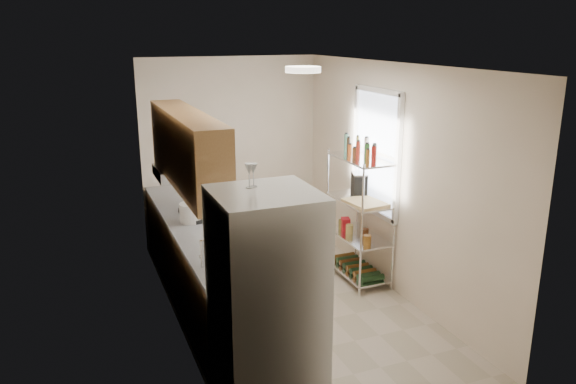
% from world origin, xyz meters
% --- Properties ---
extents(room, '(2.52, 4.42, 2.62)m').
position_xyz_m(room, '(0.00, 0.00, 1.30)').
color(room, '#B5A692').
rests_on(room, ground).
extents(counter_run, '(0.63, 3.51, 0.90)m').
position_xyz_m(counter_run, '(-0.92, 0.44, 0.45)').
color(counter_run, '#AF844A').
rests_on(counter_run, ground).
extents(upper_cabinets, '(0.33, 2.20, 0.72)m').
position_xyz_m(upper_cabinets, '(-1.05, 0.10, 1.81)').
color(upper_cabinets, '#AF844A').
rests_on(upper_cabinets, room).
extents(range_hood, '(0.50, 0.60, 0.12)m').
position_xyz_m(range_hood, '(-1.00, 0.90, 1.39)').
color(range_hood, '#B7BABC').
rests_on(range_hood, room).
extents(window, '(0.06, 1.00, 1.46)m').
position_xyz_m(window, '(1.23, 0.35, 1.55)').
color(window, white).
rests_on(window, room).
extents(bakers_rack, '(0.45, 0.90, 1.73)m').
position_xyz_m(bakers_rack, '(1.00, 0.30, 1.11)').
color(bakers_rack, silver).
rests_on(bakers_rack, ground).
extents(ceiling_dome, '(0.34, 0.34, 0.05)m').
position_xyz_m(ceiling_dome, '(0.00, -0.30, 2.57)').
color(ceiling_dome, white).
rests_on(ceiling_dome, room).
extents(refrigerator, '(0.75, 0.75, 1.82)m').
position_xyz_m(refrigerator, '(-0.87, -1.65, 0.91)').
color(refrigerator, silver).
rests_on(refrigerator, ground).
extents(wine_glass_a, '(0.07, 0.07, 0.18)m').
position_xyz_m(wine_glass_a, '(-0.94, -1.50, 1.91)').
color(wine_glass_a, silver).
rests_on(wine_glass_a, refrigerator).
extents(wine_glass_b, '(0.06, 0.06, 0.17)m').
position_xyz_m(wine_glass_b, '(-0.90, -1.48, 1.91)').
color(wine_glass_b, silver).
rests_on(wine_glass_b, refrigerator).
extents(rice_cooker, '(0.26, 0.26, 0.21)m').
position_xyz_m(rice_cooker, '(-0.95, 0.56, 1.00)').
color(rice_cooker, white).
rests_on(rice_cooker, counter_run).
extents(frying_pan_large, '(0.27, 0.27, 0.04)m').
position_xyz_m(frying_pan_large, '(-0.92, 0.57, 0.92)').
color(frying_pan_large, black).
rests_on(frying_pan_large, counter_run).
extents(frying_pan_small, '(0.28, 0.28, 0.04)m').
position_xyz_m(frying_pan_small, '(-0.92, 0.93, 0.92)').
color(frying_pan_small, black).
rests_on(frying_pan_small, counter_run).
extents(cutting_board, '(0.42, 0.51, 0.03)m').
position_xyz_m(cutting_board, '(0.97, 0.11, 1.03)').
color(cutting_board, tan).
rests_on(cutting_board, bakers_rack).
extents(espresso_machine, '(0.23, 0.28, 0.28)m').
position_xyz_m(espresso_machine, '(1.07, 0.44, 1.15)').
color(espresso_machine, black).
rests_on(espresso_machine, bakers_rack).
extents(storage_bag, '(0.13, 0.15, 0.15)m').
position_xyz_m(storage_bag, '(0.94, 0.53, 0.64)').
color(storage_bag, red).
rests_on(storage_bag, bakers_rack).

